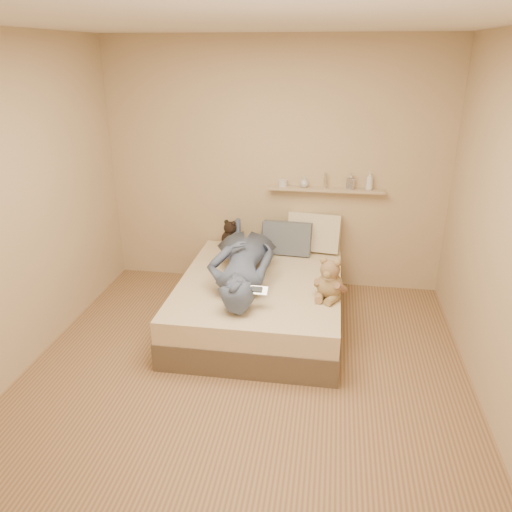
% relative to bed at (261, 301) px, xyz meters
% --- Properties ---
extents(room, '(3.80, 3.80, 3.80)m').
position_rel_bed_xyz_m(room, '(0.00, -0.93, 1.08)').
color(room, '#93724C').
rests_on(room, ground).
extents(bed, '(1.50, 1.90, 0.45)m').
position_rel_bed_xyz_m(bed, '(0.00, 0.00, 0.00)').
color(bed, brown).
rests_on(bed, floor).
extents(game_console, '(0.18, 0.09, 0.06)m').
position_rel_bed_xyz_m(game_console, '(0.05, -0.56, 0.39)').
color(game_console, silver).
rests_on(game_console, bed).
extents(teddy_bear, '(0.30, 0.31, 0.38)m').
position_rel_bed_xyz_m(teddy_bear, '(0.64, -0.29, 0.38)').
color(teddy_bear, '#9E8357').
rests_on(teddy_bear, bed).
extents(dark_plush, '(0.21, 0.21, 0.32)m').
position_rel_bed_xyz_m(dark_plush, '(-0.44, 0.75, 0.36)').
color(dark_plush, black).
rests_on(dark_plush, bed).
extents(pillow_cream, '(0.58, 0.33, 0.43)m').
position_rel_bed_xyz_m(pillow_cream, '(0.45, 0.83, 0.43)').
color(pillow_cream, beige).
rests_on(pillow_cream, bed).
extents(pillow_grey, '(0.51, 0.24, 0.36)m').
position_rel_bed_xyz_m(pillow_grey, '(0.18, 0.69, 0.40)').
color(pillow_grey, slate).
rests_on(pillow_grey, bed).
extents(person, '(0.74, 1.69, 0.39)m').
position_rel_bed_xyz_m(person, '(-0.17, 0.03, 0.42)').
color(person, '#464F6E').
rests_on(person, bed).
extents(wall_shelf, '(1.20, 0.12, 0.03)m').
position_rel_bed_xyz_m(wall_shelf, '(0.55, 0.91, 0.88)').
color(wall_shelf, tan).
rests_on(wall_shelf, wall_back).
extents(shelf_bottles, '(0.98, 0.11, 0.19)m').
position_rel_bed_xyz_m(shelf_bottles, '(0.60, 0.91, 0.96)').
color(shelf_bottles, silver).
rests_on(shelf_bottles, wall_shelf).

